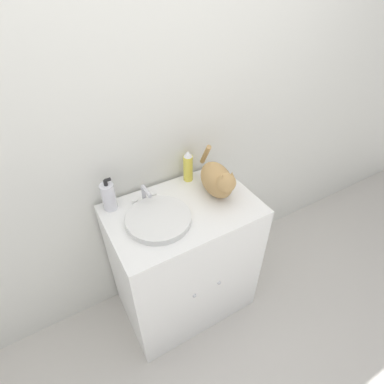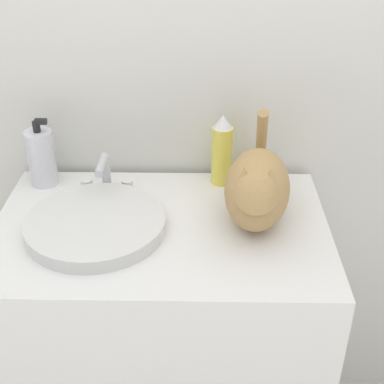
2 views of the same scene
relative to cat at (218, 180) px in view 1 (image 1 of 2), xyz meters
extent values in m
plane|color=beige|center=(-0.23, -0.29, -1.00)|extent=(8.00, 8.00, 0.00)
cube|color=silver|center=(-0.23, 0.29, 0.25)|extent=(6.00, 0.05, 2.50)
cube|color=white|center=(-0.23, -0.02, -0.55)|extent=(0.83, 0.54, 0.91)
sphere|color=silver|center=(-0.32, -0.29, -0.51)|extent=(0.02, 0.02, 0.02)
sphere|color=silver|center=(-0.15, -0.29, -0.51)|extent=(0.02, 0.02, 0.02)
cylinder|color=silver|center=(-0.39, -0.04, -0.08)|extent=(0.34, 0.34, 0.04)
cylinder|color=silver|center=(-0.39, 0.14, -0.05)|extent=(0.02, 0.02, 0.11)
cylinder|color=silver|center=(-0.39, 0.09, 0.01)|extent=(0.02, 0.10, 0.02)
cylinder|color=white|center=(-0.44, 0.14, -0.08)|extent=(0.03, 0.03, 0.03)
cylinder|color=white|center=(-0.33, 0.14, -0.08)|extent=(0.03, 0.03, 0.03)
ellipsoid|color=tan|center=(0.00, 0.01, -0.01)|extent=(0.19, 0.28, 0.18)
sphere|color=tan|center=(-0.01, -0.10, 0.05)|extent=(0.12, 0.12, 0.10)
cone|color=tan|center=(-0.04, -0.09, 0.09)|extent=(0.04, 0.04, 0.04)
cone|color=tan|center=(0.02, -0.10, 0.09)|extent=(0.04, 0.04, 0.04)
cylinder|color=tan|center=(0.02, 0.17, 0.07)|extent=(0.04, 0.11, 0.17)
cylinder|color=silver|center=(-0.57, 0.18, -0.02)|extent=(0.07, 0.07, 0.16)
cylinder|color=black|center=(-0.57, 0.18, 0.07)|extent=(0.02, 0.02, 0.03)
cylinder|color=black|center=(-0.56, 0.18, 0.09)|extent=(0.03, 0.02, 0.02)
cylinder|color=#EADB4C|center=(-0.08, 0.20, -0.02)|extent=(0.06, 0.06, 0.17)
cone|color=white|center=(-0.08, 0.20, 0.09)|extent=(0.05, 0.05, 0.04)
camera|label=1|loc=(-0.79, -1.09, 1.01)|focal=28.00mm
camera|label=2|loc=(-0.14, -1.10, 0.65)|focal=50.00mm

